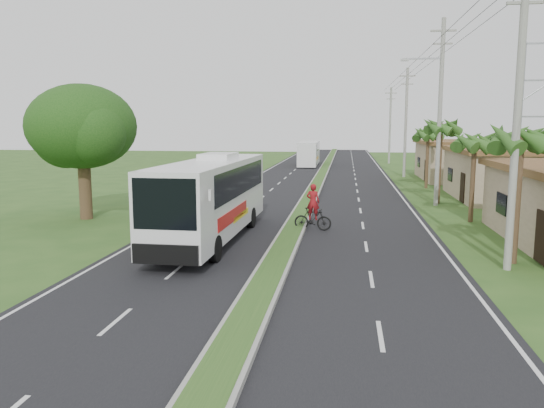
# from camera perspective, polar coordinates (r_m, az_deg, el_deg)

# --- Properties ---
(ground) EXTENTS (180.00, 180.00, 0.00)m
(ground) POSITION_cam_1_polar(r_m,az_deg,el_deg) (18.84, -0.15, -7.72)
(ground) COLOR #2B4F1D
(ground) RESTS_ON ground
(road_asphalt) EXTENTS (14.00, 160.00, 0.02)m
(road_asphalt) POSITION_cam_1_polar(r_m,az_deg,el_deg) (38.36, 4.07, 0.56)
(road_asphalt) COLOR black
(road_asphalt) RESTS_ON ground
(median_strip) EXTENTS (1.20, 160.00, 0.18)m
(median_strip) POSITION_cam_1_polar(r_m,az_deg,el_deg) (38.35, 4.07, 0.70)
(median_strip) COLOR gray
(median_strip) RESTS_ON ground
(lane_edge_left) EXTENTS (0.12, 160.00, 0.01)m
(lane_edge_left) POSITION_cam_1_polar(r_m,az_deg,el_deg) (39.38, -5.70, 0.73)
(lane_edge_left) COLOR silver
(lane_edge_left) RESTS_ON ground
(lane_edge_right) EXTENTS (0.12, 160.00, 0.01)m
(lane_edge_right) POSITION_cam_1_polar(r_m,az_deg,el_deg) (38.50, 14.07, 0.35)
(lane_edge_right) COLOR silver
(lane_edge_right) RESTS_ON ground
(shop_mid) EXTENTS (7.60, 10.60, 3.67)m
(shop_mid) POSITION_cam_1_polar(r_m,az_deg,el_deg) (41.66, 23.92, 3.04)
(shop_mid) COLOR #9F876C
(shop_mid) RESTS_ON ground
(shop_far) EXTENTS (8.60, 11.60, 3.82)m
(shop_far) POSITION_cam_1_polar(r_m,az_deg,el_deg) (55.22, 19.98, 4.48)
(shop_far) COLOR #9F876C
(shop_far) RESTS_ON ground
(palm_verge_a) EXTENTS (2.40, 2.40, 5.45)m
(palm_verge_a) POSITION_cam_1_polar(r_m,az_deg,el_deg) (21.89, 25.24, 6.32)
(palm_verge_a) COLOR #473321
(palm_verge_a) RESTS_ON ground
(palm_verge_b) EXTENTS (2.40, 2.40, 5.05)m
(palm_verge_b) POSITION_cam_1_polar(r_m,az_deg,el_deg) (30.70, 20.97, 6.22)
(palm_verge_b) COLOR #473321
(palm_verge_b) RESTS_ON ground
(palm_verge_c) EXTENTS (2.40, 2.40, 5.85)m
(palm_verge_c) POSITION_cam_1_polar(r_m,az_deg,el_deg) (37.44, 17.74, 7.85)
(palm_verge_c) COLOR #473321
(palm_verge_c) RESTS_ON ground
(palm_verge_d) EXTENTS (2.40, 2.40, 5.25)m
(palm_verge_d) POSITION_cam_1_polar(r_m,az_deg,el_deg) (46.42, 16.46, 7.23)
(palm_verge_d) COLOR #473321
(palm_verge_d) RESTS_ON ground
(shade_tree) EXTENTS (6.30, 6.00, 7.54)m
(shade_tree) POSITION_cam_1_polar(r_m,az_deg,el_deg) (31.55, -19.91, 7.54)
(shade_tree) COLOR #473321
(shade_tree) RESTS_ON ground
(utility_pole_a) EXTENTS (1.60, 0.28, 11.00)m
(utility_pole_a) POSITION_cam_1_polar(r_m,az_deg,el_deg) (20.79, 24.89, 8.85)
(utility_pole_a) COLOR gray
(utility_pole_a) RESTS_ON ground
(utility_pole_b) EXTENTS (3.20, 0.28, 12.00)m
(utility_pole_b) POSITION_cam_1_polar(r_m,az_deg,el_deg) (36.42, 17.57, 9.64)
(utility_pole_b) COLOR gray
(utility_pole_b) RESTS_ON ground
(utility_pole_c) EXTENTS (1.60, 0.28, 11.00)m
(utility_pole_c) POSITION_cam_1_polar(r_m,az_deg,el_deg) (56.24, 14.20, 8.61)
(utility_pole_c) COLOR gray
(utility_pole_c) RESTS_ON ground
(utility_pole_d) EXTENTS (1.60, 0.28, 10.50)m
(utility_pole_d) POSITION_cam_1_polar(r_m,az_deg,el_deg) (76.15, 12.58, 8.36)
(utility_pole_d) COLOR gray
(utility_pole_d) RESTS_ON ground
(coach_bus_main) EXTENTS (2.80, 12.26, 3.95)m
(coach_bus_main) POSITION_cam_1_polar(r_m,az_deg,el_deg) (24.37, -6.42, 1.14)
(coach_bus_main) COLOR white
(coach_bus_main) RESTS_ON ground
(coach_bus_far) EXTENTS (2.48, 10.83, 3.15)m
(coach_bus_far) POSITION_cam_1_polar(r_m,az_deg,el_deg) (70.76, 4.00, 5.60)
(coach_bus_far) COLOR white
(coach_bus_far) RESTS_ON ground
(motorcyclist) EXTENTS (1.95, 0.79, 2.37)m
(motorcyclist) POSITION_cam_1_polar(r_m,az_deg,el_deg) (26.73, 4.41, -1.06)
(motorcyclist) COLOR black
(motorcyclist) RESTS_ON ground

